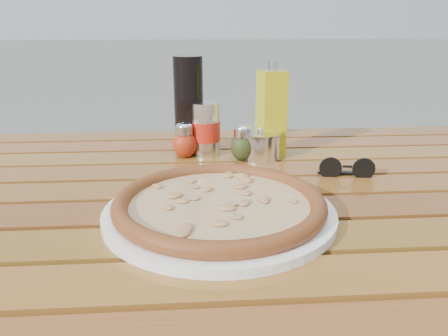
{
  "coord_description": "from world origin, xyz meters",
  "views": [
    {
      "loc": [
        -0.06,
        -0.75,
        1.04
      ],
      "look_at": [
        0.0,
        0.02,
        0.78
      ],
      "focal_mm": 35.0,
      "sensor_mm": 36.0,
      "label": 1
    }
  ],
  "objects": [
    {
      "name": "pepper_shaker",
      "position": [
        -0.08,
        0.2,
        0.79
      ],
      "size": [
        0.06,
        0.06,
        0.08
      ],
      "rotation": [
        0.0,
        0.0,
        0.04
      ],
      "color": "#BB3215",
      "rests_on": "table"
    },
    {
      "name": "sunglasses",
      "position": [
        0.24,
        0.04,
        0.77
      ],
      "size": [
        0.11,
        0.04,
        0.04
      ],
      "rotation": [
        0.0,
        0.0,
        -0.15
      ],
      "color": "black",
      "rests_on": "table"
    },
    {
      "name": "parmesan_tin",
      "position": [
        0.09,
        0.18,
        0.78
      ],
      "size": [
        0.11,
        0.11,
        0.07
      ],
      "rotation": [
        0.0,
        0.0,
        -0.16
      ],
      "color": "white",
      "rests_on": "table"
    },
    {
      "name": "oregano_shaker",
      "position": [
        0.05,
        0.16,
        0.79
      ],
      "size": [
        0.07,
        0.07,
        0.08
      ],
      "rotation": [
        0.0,
        0.0,
        -0.41
      ],
      "color": "#354019",
      "rests_on": "table"
    },
    {
      "name": "dark_bottle",
      "position": [
        -0.06,
        0.23,
        0.86
      ],
      "size": [
        0.08,
        0.08,
        0.22
      ],
      "primitive_type": "cylinder",
      "rotation": [
        0.0,
        0.0,
        -0.36
      ],
      "color": "black",
      "rests_on": "table"
    },
    {
      "name": "plate",
      "position": [
        -0.02,
        -0.13,
        0.76
      ],
      "size": [
        0.48,
        0.48,
        0.01
      ],
      "primitive_type": "cylinder",
      "rotation": [
        0.0,
        0.0,
        0.43
      ],
      "color": "white",
      "rests_on": "table"
    },
    {
      "name": "olive_oil_cruet",
      "position": [
        0.12,
        0.21,
        0.85
      ],
      "size": [
        0.07,
        0.07,
        0.21
      ],
      "rotation": [
        0.0,
        0.0,
        0.22
      ],
      "color": "#B8A713",
      "rests_on": "table"
    },
    {
      "name": "table",
      "position": [
        0.0,
        -0.0,
        0.67
      ],
      "size": [
        1.4,
        0.9,
        0.75
      ],
      "color": "#351C0C",
      "rests_on": "ground"
    },
    {
      "name": "soda_can",
      "position": [
        -0.03,
        0.22,
        0.81
      ],
      "size": [
        0.08,
        0.08,
        0.12
      ],
      "rotation": [
        0.0,
        0.0,
        -0.28
      ],
      "color": "silver",
      "rests_on": "table"
    },
    {
      "name": "pizza",
      "position": [
        -0.02,
        -0.13,
        0.77
      ],
      "size": [
        0.39,
        0.39,
        0.03
      ],
      "rotation": [
        0.0,
        0.0,
        0.22
      ],
      "color": "beige",
      "rests_on": "plate"
    }
  ]
}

